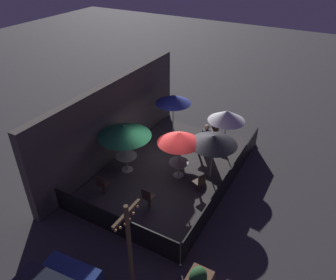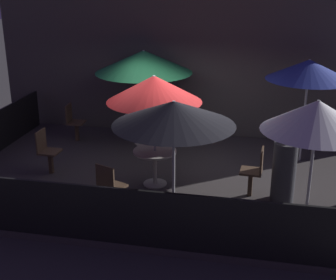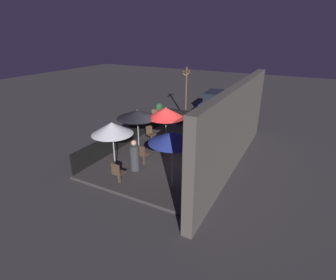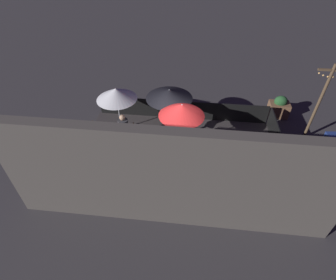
{
  "view_description": "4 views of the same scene",
  "coord_description": "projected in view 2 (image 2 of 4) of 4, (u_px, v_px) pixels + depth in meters",
  "views": [
    {
      "loc": [
        -10.18,
        -5.6,
        9.0
      ],
      "look_at": [
        0.47,
        0.37,
        1.38
      ],
      "focal_mm": 35.0,
      "sensor_mm": 36.0,
      "label": 1
    },
    {
      "loc": [
        1.86,
        -8.71,
        4.15
      ],
      "look_at": [
        0.12,
        -0.19,
        0.97
      ],
      "focal_mm": 50.0,
      "sensor_mm": 36.0,
      "label": 2
    },
    {
      "loc": [
        10.58,
        5.33,
        5.66
      ],
      "look_at": [
        0.98,
        0.22,
        1.17
      ],
      "focal_mm": 28.0,
      "sensor_mm": 36.0,
      "label": 3
    },
    {
      "loc": [
        -0.48,
        7.85,
        7.74
      ],
      "look_at": [
        0.36,
        0.26,
        1.14
      ],
      "focal_mm": 28.0,
      "sensor_mm": 36.0,
      "label": 4
    }
  ],
  "objects": [
    {
      "name": "patio_umbrella_4",
      "position": [
        317.0,
        116.0,
        7.25
      ],
      "size": [
        1.73,
        1.73,
        2.15
      ],
      "color": "#B2B2B7",
      "rests_on": "patio_deck"
    },
    {
      "name": "patio_umbrella_0",
      "position": [
        154.0,
        89.0,
        8.67
      ],
      "size": [
        1.8,
        1.8,
        2.2
      ],
      "color": "#B2B2B7",
      "rests_on": "patio_deck"
    },
    {
      "name": "dining_table_1",
      "position": [
        145.0,
        120.0,
        11.28
      ],
      "size": [
        0.93,
        0.93,
        0.76
      ],
      "color": "#9E998E",
      "rests_on": "patio_deck"
    },
    {
      "name": "patio_umbrella_1",
      "position": [
        144.0,
        62.0,
        10.79
      ],
      "size": [
        2.27,
        2.27,
        2.29
      ],
      "color": "#B2B2B7",
      "rests_on": "patio_deck"
    },
    {
      "name": "patio_chair_4",
      "position": [
        110.0,
        186.0,
        8.13
      ],
      "size": [
        0.52,
        0.52,
        0.91
      ],
      "rotation": [
        0.0,
        0.0,
        1.17
      ],
      "color": "#4C3828",
      "rests_on": "patio_deck"
    },
    {
      "name": "patio_chair_1",
      "position": [
        74.0,
        121.0,
        11.56
      ],
      "size": [
        0.42,
        0.42,
        0.93
      ],
      "rotation": [
        0.0,
        0.0,
        0.06
      ],
      "color": "#4C3828",
      "rests_on": "patio_deck"
    },
    {
      "name": "ground_plane",
      "position": [
        164.0,
        180.0,
        9.79
      ],
      "size": [
        60.0,
        60.0,
        0.0
      ],
      "primitive_type": "plane",
      "color": "#383538"
    },
    {
      "name": "dining_table_0",
      "position": [
        155.0,
        158.0,
        9.14
      ],
      "size": [
        0.85,
        0.85,
        0.72
      ],
      "color": "#9E998E",
      "rests_on": "patio_deck"
    },
    {
      "name": "patio_umbrella_2",
      "position": [
        309.0,
        70.0,
        9.79
      ],
      "size": [
        1.79,
        1.79,
        2.27
      ],
      "color": "#B2B2B7",
      "rests_on": "patio_deck"
    },
    {
      "name": "patio_umbrella_3",
      "position": [
        174.0,
        113.0,
        7.43
      ],
      "size": [
        2.0,
        2.0,
        2.08
      ],
      "color": "#B2B2B7",
      "rests_on": "patio_deck"
    },
    {
      "name": "patio_chair_3",
      "position": [
        47.0,
        150.0,
        9.68
      ],
      "size": [
        0.41,
        0.41,
        0.94
      ],
      "rotation": [
        0.0,
        0.0,
        -0.04
      ],
      "color": "#4C3828",
      "rests_on": "patio_deck"
    },
    {
      "name": "patron_0",
      "position": [
        284.0,
        170.0,
        8.48
      ],
      "size": [
        0.6,
        0.6,
        1.37
      ],
      "rotation": [
        0.0,
        0.0,
        4.11
      ],
      "color": "#333338",
      "rests_on": "patio_deck"
    },
    {
      "name": "patio_deck",
      "position": [
        164.0,
        177.0,
        9.77
      ],
      "size": [
        8.29,
        5.42,
        0.12
      ],
      "color": "#383333",
      "rests_on": "ground_plane"
    },
    {
      "name": "patio_chair_2",
      "position": [
        255.0,
        170.0,
        8.67
      ],
      "size": [
        0.43,
        0.43,
        0.95
      ],
      "rotation": [
        0.0,
        0.0,
        3.07
      ],
      "color": "#4C3828",
      "rests_on": "patio_deck"
    },
    {
      "name": "building_wall",
      "position": [
        188.0,
        64.0,
        11.85
      ],
      "size": [
        9.89,
        0.36,
        3.77
      ],
      "color": "#4C4742",
      "rests_on": "ground_plane"
    },
    {
      "name": "fence_front",
      "position": [
        128.0,
        217.0,
        7.14
      ],
      "size": [
        8.09,
        0.05,
        0.95
      ],
      "color": "black",
      "rests_on": "patio_deck"
    }
  ]
}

